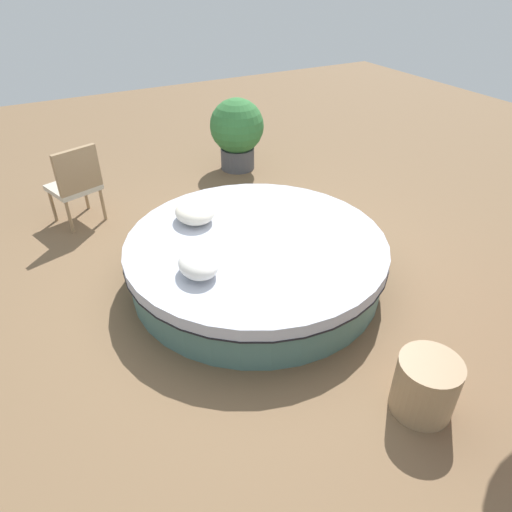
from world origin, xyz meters
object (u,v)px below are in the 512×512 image
(round_bed, at_px, (256,259))
(planter, at_px, (237,131))
(throw_pillow_0, at_px, (195,212))
(patio_chair, at_px, (76,181))
(throw_pillow_1, at_px, (198,264))
(side_table, at_px, (425,386))

(round_bed, distance_m, planter, 2.90)
(throw_pillow_0, bearing_deg, patio_chair, -146.18)
(round_bed, xyz_separation_m, throw_pillow_1, (0.25, -0.70, 0.33))
(throw_pillow_0, xyz_separation_m, planter, (-2.02, 1.49, 0.01))
(throw_pillow_0, distance_m, side_table, 2.72)
(round_bed, relative_size, throw_pillow_0, 5.51)
(throw_pillow_0, bearing_deg, side_table, 14.93)
(round_bed, bearing_deg, throw_pillow_1, -70.21)
(side_table, bearing_deg, round_bed, -170.81)
(throw_pillow_1, xyz_separation_m, patio_chair, (-2.28, -0.61, -0.01))
(round_bed, bearing_deg, throw_pillow_0, -149.37)
(round_bed, xyz_separation_m, planter, (-2.65, 1.11, 0.34))
(planter, relative_size, side_table, 2.28)
(round_bed, xyz_separation_m, throw_pillow_0, (-0.64, -0.38, 0.33))
(throw_pillow_0, bearing_deg, round_bed, 30.63)
(round_bed, distance_m, throw_pillow_1, 0.82)
(patio_chair, distance_m, side_table, 4.33)
(planter, bearing_deg, patio_chair, -75.57)
(round_bed, bearing_deg, planter, 157.29)
(planter, bearing_deg, throw_pillow_1, -31.95)
(round_bed, distance_m, throw_pillow_0, 0.81)
(patio_chair, bearing_deg, throw_pillow_1, -93.10)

